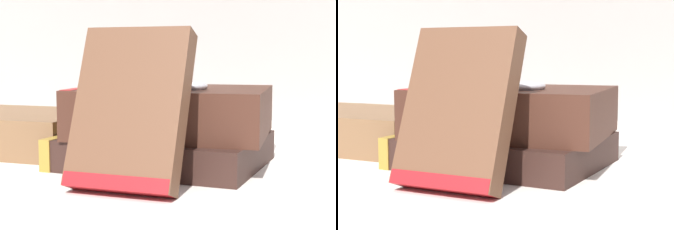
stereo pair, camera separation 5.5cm
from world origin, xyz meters
The scene contains 7 objects.
ground_plane centered at (0.00, 0.00, 0.00)m, with size 3.00×3.00×0.00m, color white.
book_flat_bottom centered at (0.03, 0.00, 0.02)m, with size 0.20×0.17×0.03m.
book_flat_top centered at (0.04, 0.00, 0.06)m, with size 0.21×0.17×0.05m.
book_side_left centered at (-0.18, 0.03, 0.02)m, with size 0.23×0.16×0.05m.
book_leaning_front centered at (0.05, -0.11, 0.06)m, with size 0.10×0.07×0.14m.
pocket_watch centered at (0.06, -0.01, 0.08)m, with size 0.05×0.06×0.01m.
reading_glasses centered at (0.01, 0.17, 0.00)m, with size 0.11×0.07×0.00m.
Camera 1 is at (0.24, -0.54, 0.12)m, focal length 60.00 mm.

